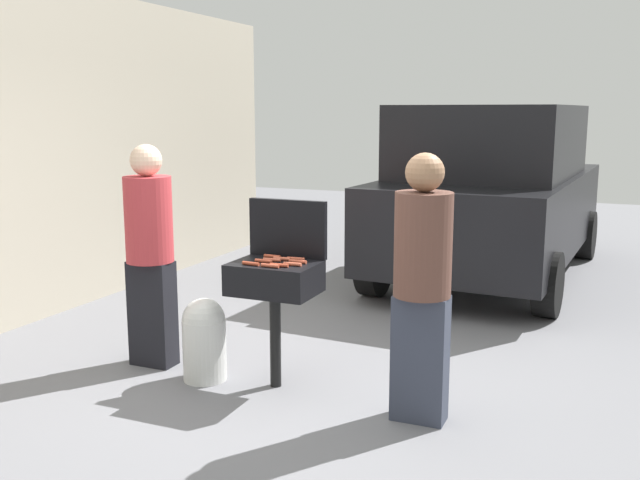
{
  "coord_description": "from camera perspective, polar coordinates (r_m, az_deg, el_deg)",
  "views": [
    {
      "loc": [
        2.02,
        -4.36,
        1.97
      ],
      "look_at": [
        -0.05,
        0.52,
        1.0
      ],
      "focal_mm": 40.03,
      "sensor_mm": 36.0,
      "label": 1
    }
  ],
  "objects": [
    {
      "name": "hot_dog_6",
      "position": [
        5.08,
        -3.05,
        -1.51
      ],
      "size": [
        0.13,
        0.03,
        0.03
      ],
      "primitive_type": "cylinder",
      "rotation": [
        0.0,
        1.57,
        0.04
      ],
      "color": "#C6593D",
      "rests_on": "bbq_grill"
    },
    {
      "name": "hot_dog_4",
      "position": [
        4.86,
        -4.02,
        -2.06
      ],
      "size": [
        0.13,
        0.03,
        0.03
      ],
      "primitive_type": "cylinder",
      "rotation": [
        0.0,
        1.57,
        -0.0
      ],
      "color": "#B74C33",
      "rests_on": "bbq_grill"
    },
    {
      "name": "hot_dog_1",
      "position": [
        4.87,
        -3.29,
        -2.03
      ],
      "size": [
        0.13,
        0.04,
        0.03
      ],
      "primitive_type": "cylinder",
      "rotation": [
        0.0,
        1.57,
        0.11
      ],
      "color": "#AD4228",
      "rests_on": "bbq_grill"
    },
    {
      "name": "hot_dog_7",
      "position": [
        4.94,
        -5.55,
        -1.89
      ],
      "size": [
        0.13,
        0.04,
        0.03
      ],
      "primitive_type": "cylinder",
      "rotation": [
        0.0,
        1.57,
        -0.08
      ],
      "color": "#AD4228",
      "rests_on": "bbq_grill"
    },
    {
      "name": "propane_tank",
      "position": [
        5.35,
        -9.24,
        -7.71
      ],
      "size": [
        0.32,
        0.32,
        0.62
      ],
      "color": "silver",
      "rests_on": "ground"
    },
    {
      "name": "hot_dog_0",
      "position": [
        5.01,
        -4.53,
        -1.68
      ],
      "size": [
        0.13,
        0.03,
        0.03
      ],
      "primitive_type": "cylinder",
      "rotation": [
        0.0,
        1.57,
        0.02
      ],
      "color": "#B74C33",
      "rests_on": "bbq_grill"
    },
    {
      "name": "hot_dog_2",
      "position": [
        4.98,
        -1.78,
        -1.73
      ],
      "size": [
        0.13,
        0.03,
        0.03
      ],
      "primitive_type": "cylinder",
      "rotation": [
        0.0,
        1.57,
        -0.02
      ],
      "color": "#B74C33",
      "rests_on": "bbq_grill"
    },
    {
      "name": "grill_lid_open",
      "position": [
        5.17,
        -2.6,
        0.92
      ],
      "size": [
        0.6,
        0.05,
        0.42
      ],
      "primitive_type": "cube",
      "color": "black",
      "rests_on": "bbq_grill"
    },
    {
      "name": "hot_dog_9",
      "position": [
        5.07,
        -1.94,
        -1.52
      ],
      "size": [
        0.13,
        0.04,
        0.03
      ],
      "primitive_type": "cylinder",
      "rotation": [
        0.0,
        1.57,
        0.08
      ],
      "color": "#B74C33",
      "rests_on": "bbq_grill"
    },
    {
      "name": "parked_minivan",
      "position": [
        8.68,
        13.66,
        3.82
      ],
      "size": [
        2.25,
        4.51,
        2.02
      ],
      "rotation": [
        0.0,
        0.0,
        3.08
      ],
      "color": "black",
      "rests_on": "ground"
    },
    {
      "name": "ground_plane",
      "position": [
        5.19,
        -1.8,
        -11.93
      ],
      "size": [
        24.0,
        24.0,
        0.0
      ],
      "primitive_type": "plane",
      "color": "slate"
    },
    {
      "name": "hot_dog_3",
      "position": [
        4.9,
        -2.22,
        -1.94
      ],
      "size": [
        0.13,
        0.03,
        0.03
      ],
      "primitive_type": "cylinder",
      "rotation": [
        0.0,
        1.57,
        0.04
      ],
      "color": "#C6593D",
      "rests_on": "bbq_grill"
    },
    {
      "name": "house_wall_side",
      "position": [
        7.43,
        -20.88,
        6.64
      ],
      "size": [
        0.24,
        8.0,
        3.15
      ],
      "primitive_type": "cube",
      "color": "#B2A893",
      "rests_on": "ground"
    },
    {
      "name": "bbq_grill",
      "position": [
        5.04,
        -3.64,
        -3.4
      ],
      "size": [
        0.6,
        0.44,
        0.91
      ],
      "color": "black",
      "rests_on": "ground"
    },
    {
      "name": "hot_dog_5",
      "position": [
        5.16,
        -3.83,
        -1.32
      ],
      "size": [
        0.13,
        0.03,
        0.03
      ],
      "primitive_type": "cylinder",
      "rotation": [
        0.0,
        1.57,
        -0.03
      ],
      "color": "#AD4228",
      "rests_on": "bbq_grill"
    },
    {
      "name": "hot_dog_8",
      "position": [
        5.05,
        -3.85,
        -1.59
      ],
      "size": [
        0.13,
        0.04,
        0.03
      ],
      "primitive_type": "cylinder",
      "rotation": [
        0.0,
        1.57,
        0.11
      ],
      "color": "#C6593D",
      "rests_on": "bbq_grill"
    },
    {
      "name": "person_left",
      "position": [
        5.59,
        -13.45,
        -0.6
      ],
      "size": [
        0.36,
        0.36,
        1.72
      ],
      "rotation": [
        0.0,
        0.0,
        0.24
      ],
      "color": "black",
      "rests_on": "ground"
    },
    {
      "name": "person_right",
      "position": [
        4.49,
        8.17,
        -3.1
      ],
      "size": [
        0.36,
        0.36,
        1.71
      ],
      "rotation": [
        0.0,
        0.0,
        2.99
      ],
      "color": "#333847",
      "rests_on": "ground"
    }
  ]
}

